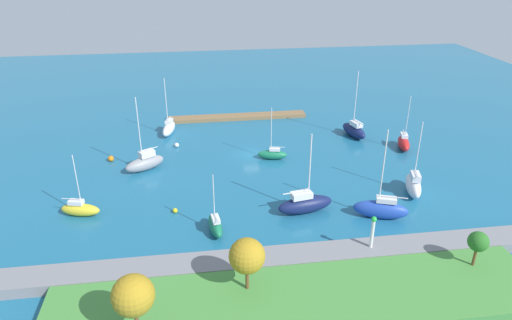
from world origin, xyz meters
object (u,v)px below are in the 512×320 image
(harbor_beacon, at_px, (373,230))
(mooring_buoy_yellow, at_px, (175,211))
(sailboat_yellow_east_end, at_px, (80,209))
(sailboat_white_lone_south, at_px, (169,128))
(sailboat_navy_west_end, at_px, (354,130))
(park_tree_midwest, at_px, (247,256))
(pier_dock, at_px, (237,117))
(park_tree_mideast, at_px, (133,296))
(sailboat_navy_far_north, at_px, (305,204))
(sailboat_green_by_breakwater, at_px, (273,154))
(sailboat_green_outer_mooring, at_px, (215,225))
(mooring_buoy_white, at_px, (177,145))
(park_tree_east, at_px, (478,242))
(sailboat_white_off_beacon, at_px, (413,185))
(sailboat_blue_mid_basin, at_px, (381,209))
(mooring_buoy_orange, at_px, (111,159))
(sailboat_red_near_pier, at_px, (404,143))
(sailboat_gray_along_channel, at_px, (145,162))

(harbor_beacon, relative_size, mooring_buoy_yellow, 5.98)
(mooring_buoy_yellow, bearing_deg, sailboat_yellow_east_end, -5.11)
(sailboat_white_lone_south, relative_size, sailboat_navy_west_end, 0.88)
(sailboat_white_lone_south, distance_m, sailboat_yellow_east_end, 27.72)
(park_tree_midwest, bearing_deg, sailboat_yellow_east_end, -43.23)
(pier_dock, xyz_separation_m, mooring_buoy_yellow, (11.21, 33.05, -0.01))
(park_tree_mideast, distance_m, sailboat_yellow_east_end, 23.95)
(sailboat_navy_far_north, distance_m, mooring_buoy_yellow, 16.19)
(sailboat_green_by_breakwater, distance_m, sailboat_navy_west_end, 17.16)
(sailboat_green_outer_mooring, relative_size, mooring_buoy_yellow, 11.83)
(park_tree_midwest, relative_size, mooring_buoy_white, 7.12)
(park_tree_east, xyz_separation_m, sailboat_navy_west_end, (-0.45, -37.32, -2.76))
(pier_dock, height_order, sailboat_navy_far_north, sailboat_navy_far_north)
(sailboat_yellow_east_end, xyz_separation_m, sailboat_white_off_beacon, (-42.97, 0.57, 0.43))
(sailboat_blue_mid_basin, relative_size, sailboat_green_outer_mooring, 1.56)
(sailboat_white_off_beacon, relative_size, sailboat_navy_west_end, 0.88)
(sailboat_navy_west_end, xyz_separation_m, mooring_buoy_orange, (40.40, 4.48, -0.75))
(sailboat_blue_mid_basin, bearing_deg, sailboat_red_near_pier, -100.92)
(sailboat_white_off_beacon, bearing_deg, pier_dock, 47.59)
(sailboat_blue_mid_basin, height_order, sailboat_white_off_beacon, sailboat_blue_mid_basin)
(sailboat_green_outer_mooring, bearing_deg, mooring_buoy_white, 2.94)
(pier_dock, height_order, sailboat_green_outer_mooring, sailboat_green_outer_mooring)
(sailboat_red_near_pier, xyz_separation_m, mooring_buoy_yellow, (36.60, 14.85, -0.75))
(park_tree_east, distance_m, sailboat_white_lone_south, 53.37)
(park_tree_east, xyz_separation_m, sailboat_navy_far_north, (13.88, -14.07, -2.74))
(sailboat_green_by_breakwater, relative_size, sailboat_blue_mid_basin, 0.73)
(sailboat_gray_along_channel, height_order, sailboat_green_outer_mooring, sailboat_gray_along_channel)
(sailboat_white_lone_south, height_order, mooring_buoy_orange, sailboat_white_lone_south)
(park_tree_midwest, distance_m, sailboat_navy_west_end, 44.34)
(harbor_beacon, bearing_deg, sailboat_yellow_east_end, -21.72)
(park_tree_mideast, relative_size, sailboat_green_by_breakwater, 0.69)
(sailboat_blue_mid_basin, distance_m, sailboat_white_off_beacon, 8.38)
(park_tree_midwest, relative_size, sailboat_navy_far_north, 0.51)
(sailboat_white_lone_south, height_order, sailboat_green_outer_mooring, sailboat_white_lone_south)
(sailboat_blue_mid_basin, xyz_separation_m, sailboat_red_near_pier, (-11.75, -19.56, -0.21))
(pier_dock, xyz_separation_m, sailboat_navy_far_north, (-4.81, 35.18, 0.89))
(park_tree_mideast, distance_m, sailboat_gray_along_channel, 33.93)
(park_tree_east, relative_size, mooring_buoy_yellow, 6.15)
(mooring_buoy_white, bearing_deg, sailboat_gray_along_channel, 60.31)
(mooring_buoy_white, bearing_deg, sailboat_navy_far_north, 125.20)
(pier_dock, distance_m, sailboat_green_outer_mooring, 38.63)
(sailboat_white_lone_south, xyz_separation_m, sailboat_green_outer_mooring, (-6.21, 31.90, -0.11))
(sailboat_red_near_pier, distance_m, sailboat_navy_west_end, 8.85)
(sailboat_navy_west_end, bearing_deg, park_tree_mideast, 127.38)
(park_tree_east, xyz_separation_m, mooring_buoy_orange, (39.96, -32.84, -3.50))
(park_tree_mideast, xyz_separation_m, sailboat_white_off_beacon, (-34.03, -21.22, -3.92))
(sailboat_navy_west_end, distance_m, mooring_buoy_white, 30.45)
(mooring_buoy_white, xyz_separation_m, mooring_buoy_yellow, (-0.09, 20.71, -0.06))
(sailboat_green_by_breakwater, relative_size, sailboat_green_outer_mooring, 1.14)
(harbor_beacon, height_order, sailboat_yellow_east_end, sailboat_yellow_east_end)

